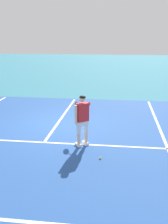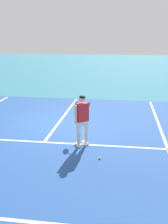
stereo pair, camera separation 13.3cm
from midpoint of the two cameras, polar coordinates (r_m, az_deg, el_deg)
The scene contains 7 objects.
ground_plane at distance 11.17m, azimuth -6.08°, elevation -2.64°, with size 80.00×80.00×0.00m, color teal.
court_inner_surface at distance 10.49m, azimuth -7.01°, elevation -3.91°, with size 10.98×10.81×0.00m, color #234C93.
line_service at distance 9.42m, azimuth -8.80°, elevation -6.34°, with size 8.23×0.10×0.01m, color white.
line_centre_service at distance 12.34m, azimuth -4.73°, elevation -0.76°, with size 0.10×6.40×0.01m, color white.
line_singles_right at distance 10.30m, azimuth 15.85°, elevation -4.79°, with size 0.10×10.41×0.01m, color white.
tennis_player at distance 8.75m, azimuth -0.84°, elevation -1.05°, with size 0.68×1.19×1.71m.
tennis_ball_near_feet at distance 8.14m, azimuth 2.99°, elevation -9.66°, with size 0.07×0.07×0.07m, color #CCE02D.
Camera 1 is at (2.47, -10.28, 3.56)m, focal length 43.39 mm.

